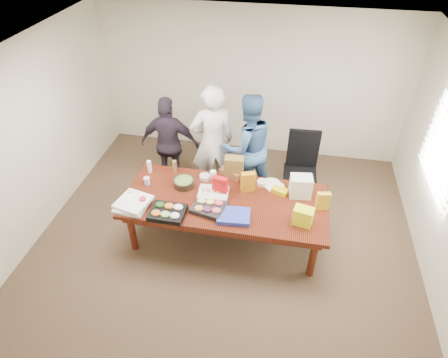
% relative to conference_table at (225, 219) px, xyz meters
% --- Properties ---
extents(floor, '(5.50, 5.00, 0.02)m').
position_rel_conference_table_xyz_m(floor, '(0.00, 0.00, -0.39)').
color(floor, '#47301E').
rests_on(floor, ground).
extents(ceiling, '(5.50, 5.00, 0.02)m').
position_rel_conference_table_xyz_m(ceiling, '(0.00, 0.00, 2.33)').
color(ceiling, white).
rests_on(ceiling, wall_back).
extents(wall_back, '(5.50, 0.04, 2.70)m').
position_rel_conference_table_xyz_m(wall_back, '(0.00, 2.50, 0.98)').
color(wall_back, beige).
rests_on(wall_back, floor).
extents(wall_front, '(5.50, 0.04, 2.70)m').
position_rel_conference_table_xyz_m(wall_front, '(0.00, -2.50, 0.98)').
color(wall_front, beige).
rests_on(wall_front, floor).
extents(wall_left, '(0.04, 5.00, 2.70)m').
position_rel_conference_table_xyz_m(wall_left, '(-2.75, 0.00, 0.98)').
color(wall_left, beige).
rests_on(wall_left, floor).
extents(window_panel, '(0.03, 1.40, 1.10)m').
position_rel_conference_table_xyz_m(window_panel, '(2.72, 0.60, 1.12)').
color(window_panel, white).
rests_on(window_panel, wall_right).
extents(window_blinds, '(0.04, 1.36, 1.00)m').
position_rel_conference_table_xyz_m(window_blinds, '(2.68, 0.60, 1.12)').
color(window_blinds, beige).
rests_on(window_blinds, wall_right).
extents(conference_table, '(2.80, 1.20, 0.75)m').
position_rel_conference_table_xyz_m(conference_table, '(0.00, 0.00, 0.00)').
color(conference_table, '#4C1C0F').
rests_on(conference_table, floor).
extents(office_chair, '(0.62, 0.62, 1.17)m').
position_rel_conference_table_xyz_m(office_chair, '(1.01, 1.03, 0.21)').
color(office_chair, black).
rests_on(office_chair, floor).
extents(person_center, '(0.83, 0.71, 1.92)m').
position_rel_conference_table_xyz_m(person_center, '(-0.41, 1.08, 0.58)').
color(person_center, silver).
rests_on(person_center, floor).
extents(person_right, '(1.08, 1.01, 1.79)m').
position_rel_conference_table_xyz_m(person_right, '(0.14, 1.15, 0.52)').
color(person_right, '#3A6091').
rests_on(person_right, floor).
extents(person_left, '(0.97, 0.44, 1.64)m').
position_rel_conference_table_xyz_m(person_left, '(-1.14, 1.12, 0.44)').
color(person_left, '#291F2B').
rests_on(person_left, floor).
extents(veggie_tray, '(0.47, 0.37, 0.07)m').
position_rel_conference_table_xyz_m(veggie_tray, '(-0.69, -0.44, 0.41)').
color(veggie_tray, black).
rests_on(veggie_tray, conference_table).
extents(fruit_tray, '(0.49, 0.42, 0.07)m').
position_rel_conference_table_xyz_m(fruit_tray, '(-0.18, -0.24, 0.41)').
color(fruit_tray, black).
rests_on(fruit_tray, conference_table).
extents(sheet_cake, '(0.42, 0.33, 0.07)m').
position_rel_conference_table_xyz_m(sheet_cake, '(-0.18, 0.05, 0.41)').
color(sheet_cake, silver).
rests_on(sheet_cake, conference_table).
extents(salad_bowl, '(0.32, 0.32, 0.10)m').
position_rel_conference_table_xyz_m(salad_bowl, '(-0.65, 0.20, 0.42)').
color(salad_bowl, '#2B2419').
rests_on(salad_bowl, conference_table).
extents(chip_bag_blue, '(0.44, 0.35, 0.06)m').
position_rel_conference_table_xyz_m(chip_bag_blue, '(0.17, -0.33, 0.41)').
color(chip_bag_blue, '#2B3CB3').
rests_on(chip_bag_blue, conference_table).
extents(chip_bag_red, '(0.22, 0.12, 0.30)m').
position_rel_conference_table_xyz_m(chip_bag_red, '(-0.09, 0.08, 0.53)').
color(chip_bag_red, red).
rests_on(chip_bag_red, conference_table).
extents(chip_bag_yellow, '(0.19, 0.10, 0.27)m').
position_rel_conference_table_xyz_m(chip_bag_yellow, '(1.30, 0.07, 0.51)').
color(chip_bag_yellow, gold).
rests_on(chip_bag_yellow, conference_table).
extents(chip_bag_orange, '(0.21, 0.15, 0.31)m').
position_rel_conference_table_xyz_m(chip_bag_orange, '(0.27, 0.26, 0.53)').
color(chip_bag_orange, '#C88011').
rests_on(chip_bag_orange, conference_table).
extents(mayo_jar, '(0.11, 0.11, 0.14)m').
position_rel_conference_table_xyz_m(mayo_jar, '(-0.26, 0.42, 0.44)').
color(mayo_jar, white).
rests_on(mayo_jar, conference_table).
extents(mustard_bottle, '(0.07, 0.07, 0.17)m').
position_rel_conference_table_xyz_m(mustard_bottle, '(0.19, 0.37, 0.46)').
color(mustard_bottle, '#D3D40E').
rests_on(mustard_bottle, conference_table).
extents(dressing_bottle, '(0.07, 0.07, 0.20)m').
position_rel_conference_table_xyz_m(dressing_bottle, '(-0.86, 0.49, 0.47)').
color(dressing_bottle, brown).
rests_on(dressing_bottle, conference_table).
extents(ranch_bottle, '(0.07, 0.07, 0.20)m').
position_rel_conference_table_xyz_m(ranch_bottle, '(-1.24, 0.41, 0.47)').
color(ranch_bottle, white).
rests_on(ranch_bottle, conference_table).
extents(banana_bunch, '(0.25, 0.20, 0.07)m').
position_rel_conference_table_xyz_m(banana_bunch, '(0.72, 0.28, 0.41)').
color(banana_bunch, '#E1C605').
rests_on(banana_bunch, conference_table).
extents(bread_loaf, '(0.35, 0.23, 0.13)m').
position_rel_conference_table_xyz_m(bread_loaf, '(-0.02, 0.51, 0.44)').
color(bread_loaf, brown).
rests_on(bread_loaf, conference_table).
extents(kraft_bag, '(0.28, 0.17, 0.36)m').
position_rel_conference_table_xyz_m(kraft_bag, '(0.03, 0.51, 0.55)').
color(kraft_bag, brown).
rests_on(kraft_bag, conference_table).
extents(red_cup, '(0.11, 0.11, 0.12)m').
position_rel_conference_table_xyz_m(red_cup, '(-1.07, -0.31, 0.43)').
color(red_cup, '#B6233B').
rests_on(red_cup, conference_table).
extents(clear_cup_a, '(0.09, 0.09, 0.12)m').
position_rel_conference_table_xyz_m(clear_cup_a, '(-1.30, -0.18, 0.43)').
color(clear_cup_a, white).
rests_on(clear_cup_a, conference_table).
extents(clear_cup_b, '(0.09, 0.09, 0.12)m').
position_rel_conference_table_xyz_m(clear_cup_b, '(-1.18, 0.12, 0.44)').
color(clear_cup_b, silver).
rests_on(clear_cup_b, conference_table).
extents(pizza_box_lower, '(0.43, 0.43, 0.05)m').
position_rel_conference_table_xyz_m(pizza_box_lower, '(-1.21, -0.37, 0.40)').
color(pizza_box_lower, white).
rests_on(pizza_box_lower, conference_table).
extents(pizza_box_upper, '(0.49, 0.49, 0.05)m').
position_rel_conference_table_xyz_m(pizza_box_upper, '(-1.19, -0.36, 0.45)').
color(pizza_box_upper, white).
rests_on(pizza_box_upper, pizza_box_lower).
extents(plate_a, '(0.31, 0.31, 0.02)m').
position_rel_conference_table_xyz_m(plate_a, '(0.59, 0.46, 0.38)').
color(plate_a, white).
rests_on(plate_a, conference_table).
extents(plate_b, '(0.28, 0.28, 0.02)m').
position_rel_conference_table_xyz_m(plate_b, '(0.65, 0.40, 0.38)').
color(plate_b, white).
rests_on(plate_b, conference_table).
extents(dip_bowl_a, '(0.16, 0.16, 0.06)m').
position_rel_conference_table_xyz_m(dip_bowl_a, '(0.45, 0.43, 0.40)').
color(dip_bowl_a, beige).
rests_on(dip_bowl_a, conference_table).
extents(dip_bowl_b, '(0.20, 0.20, 0.06)m').
position_rel_conference_table_xyz_m(dip_bowl_b, '(-0.39, 0.40, 0.41)').
color(dip_bowl_b, beige).
rests_on(dip_bowl_b, conference_table).
extents(grocery_bag_white, '(0.32, 0.24, 0.32)m').
position_rel_conference_table_xyz_m(grocery_bag_white, '(1.00, 0.29, 0.53)').
color(grocery_bag_white, white).
rests_on(grocery_bag_white, conference_table).
extents(grocery_bag_yellow, '(0.27, 0.22, 0.24)m').
position_rel_conference_table_xyz_m(grocery_bag_yellow, '(1.05, -0.27, 0.50)').
color(grocery_bag_yellow, '#EBF518').
rests_on(grocery_bag_yellow, conference_table).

